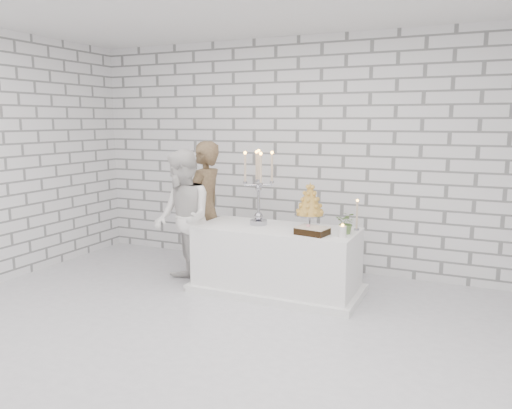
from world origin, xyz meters
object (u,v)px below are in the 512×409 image
at_px(cake_table, 277,260).
at_px(bride, 182,219).
at_px(groom, 204,209).
at_px(croquembouche, 310,206).
at_px(candelabra, 259,187).

xyz_separation_m(cake_table, bride, (-1.07, -0.28, 0.43)).
distance_m(groom, bride, 0.50).
bearing_deg(cake_table, croquembouche, 13.21).
bearing_deg(bride, croquembouche, 57.39).
height_order(cake_table, croquembouche, croquembouche).
bearing_deg(cake_table, candelabra, 167.32).
height_order(cake_table, groom, groom).
bearing_deg(groom, croquembouche, 89.62).
bearing_deg(croquembouche, candelabra, -177.38).
bearing_deg(candelabra, groom, 168.71).
relative_size(cake_table, croquembouche, 3.45).
relative_size(groom, croquembouche, 3.24).
height_order(groom, candelabra, groom).
distance_m(cake_table, candelabra, 0.85).
xyz_separation_m(cake_table, croquembouche, (0.36, 0.08, 0.64)).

